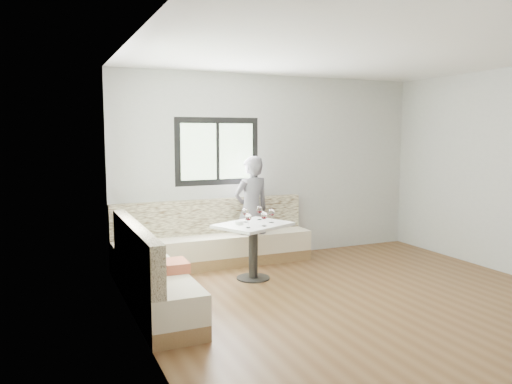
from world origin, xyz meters
The scene contains 10 objects.
room centered at (-0.08, 0.08, 1.41)m, with size 5.01×5.01×2.81m.
banquette centered at (-1.59, 1.63, 0.33)m, with size 2.90×2.80×0.95m.
table centered at (-0.80, 1.40, 0.56)m, with size 1.11×1.01×0.74m.
person centered at (-0.49, 2.17, 0.79)m, with size 0.58×0.38×1.59m, color #57545B.
olive_ramekin centered at (-0.98, 1.43, 0.76)m, with size 0.11×0.11×0.04m.
wine_glass_a centered at (-0.97, 1.16, 0.87)m, with size 0.09×0.09×0.19m.
wine_glass_b centered at (-0.74, 1.18, 0.87)m, with size 0.09×0.09×0.19m.
wine_glass_c centered at (-0.55, 1.37, 0.87)m, with size 0.09×0.09×0.19m.
wine_glass_d centered at (-0.85, 1.54, 0.87)m, with size 0.09×0.09×0.19m.
wine_glass_e centered at (-0.60, 1.64, 0.87)m, with size 0.09×0.09×0.19m.
Camera 1 is at (-3.35, -4.50, 1.92)m, focal length 35.00 mm.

